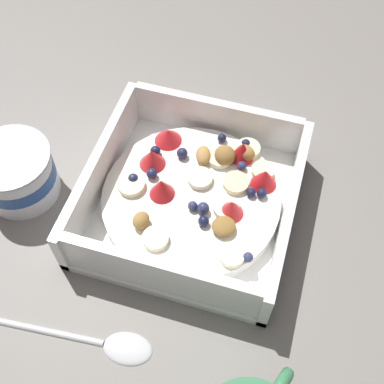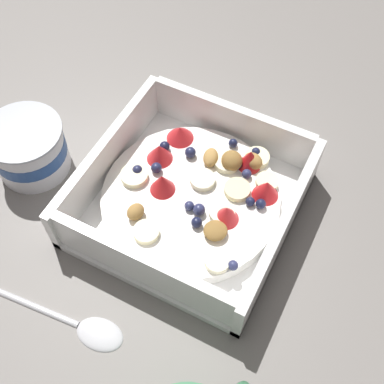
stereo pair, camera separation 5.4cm
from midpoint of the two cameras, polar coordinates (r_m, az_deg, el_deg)
name	(u,v)px [view 1 (the left image)]	position (r m, az deg, el deg)	size (l,w,h in m)	color
ground_plane	(175,205)	(0.57, -4.66, -1.71)	(2.40, 2.40, 0.00)	gray
fruit_bowl	(194,195)	(0.55, -2.63, -0.56)	(0.22, 0.22, 0.06)	white
spoon	(100,342)	(0.51, -13.45, -16.43)	(0.04, 0.17, 0.01)	silver
yogurt_cup	(16,173)	(0.59, -21.75, 1.77)	(0.09, 0.09, 0.06)	white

